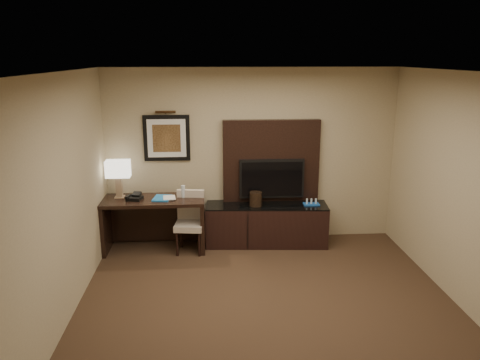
{
  "coord_description": "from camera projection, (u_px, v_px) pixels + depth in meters",
  "views": [
    {
      "loc": [
        -0.67,
        -4.61,
        2.86
      ],
      "look_at": [
        -0.23,
        1.8,
        1.15
      ],
      "focal_mm": 35.0,
      "sensor_mm": 36.0,
      "label": 1
    }
  ],
  "objects": [
    {
      "name": "ice_bucket",
      "position": [
        256.0,
        199.0,
        7.12
      ],
      "size": [
        0.21,
        0.21,
        0.21
      ],
      "primitive_type": "cylinder",
      "rotation": [
        0.0,
        0.0,
        -0.1
      ],
      "color": "black",
      "rests_on": "credenza"
    },
    {
      "name": "floor",
      "position": [
        271.0,
        321.0,
        5.23
      ],
      "size": [
        4.5,
        5.0,
        0.01
      ],
      "primitive_type": "cube",
      "color": "#372519",
      "rests_on": "ground"
    },
    {
      "name": "book",
      "position": [
        163.0,
        191.0,
        6.89
      ],
      "size": [
        0.18,
        0.04,
        0.24
      ],
      "primitive_type": "imported",
      "rotation": [
        0.0,
        0.0,
        0.12
      ],
      "color": "#9E967C",
      "rests_on": "desk"
    },
    {
      "name": "tv_wall_panel",
      "position": [
        271.0,
        161.0,
        7.27
      ],
      "size": [
        1.5,
        0.12,
        1.3
      ],
      "primitive_type": "cube",
      "color": "black",
      "rests_on": "wall_back"
    },
    {
      "name": "ceiling",
      "position": [
        276.0,
        73.0,
        4.53
      ],
      "size": [
        4.5,
        5.0,
        0.01
      ],
      "primitive_type": "cube",
      "color": "silver",
      "rests_on": "wall_back"
    },
    {
      "name": "tv",
      "position": [
        272.0,
        179.0,
        7.24
      ],
      "size": [
        1.0,
        0.08,
        0.6
      ],
      "primitive_type": "cube",
      "color": "black",
      "rests_on": "tv_wall_panel"
    },
    {
      "name": "blue_folder",
      "position": [
        162.0,
        198.0,
        6.94
      ],
      "size": [
        0.28,
        0.35,
        0.02
      ],
      "primitive_type": "cube",
      "rotation": [
        0.0,
        0.0,
        -0.13
      ],
      "color": "#1C6BB7",
      "rests_on": "desk"
    },
    {
      "name": "credenza",
      "position": [
        266.0,
        224.0,
        7.28
      ],
      "size": [
        1.89,
        0.65,
        0.64
      ],
      "primitive_type": "cube",
      "rotation": [
        0.0,
        0.0,
        -0.07
      ],
      "color": "black",
      "rests_on": "floor"
    },
    {
      "name": "wall_front",
      "position": [
        339.0,
        352.0,
        2.47
      ],
      "size": [
        4.5,
        0.01,
        2.7
      ],
      "primitive_type": "cube",
      "color": "tan",
      "rests_on": "floor"
    },
    {
      "name": "desk_chair",
      "position": [
        189.0,
        225.0,
        6.95
      ],
      "size": [
        0.46,
        0.52,
        0.85
      ],
      "primitive_type": null,
      "rotation": [
        0.0,
        0.0,
        -0.12
      ],
      "color": "beige",
      "rests_on": "floor"
    },
    {
      "name": "picture_light",
      "position": [
        165.0,
        112.0,
        6.96
      ],
      "size": [
        0.04,
        0.04,
        0.3
      ],
      "primitive_type": "cylinder",
      "color": "#412914",
      "rests_on": "wall_back"
    },
    {
      "name": "wall_back",
      "position": [
        252.0,
        156.0,
        7.29
      ],
      "size": [
        4.5,
        0.01,
        2.7
      ],
      "primitive_type": "cube",
      "color": "tan",
      "rests_on": "floor"
    },
    {
      "name": "artwork",
      "position": [
        167.0,
        138.0,
        7.1
      ],
      "size": [
        0.7,
        0.04,
        0.7
      ],
      "primitive_type": "cube",
      "color": "black",
      "rests_on": "wall_back"
    },
    {
      "name": "table_lamp",
      "position": [
        119.0,
        177.0,
        6.92
      ],
      "size": [
        0.41,
        0.26,
        0.62
      ],
      "primitive_type": null,
      "rotation": [
        0.0,
        0.0,
        0.11
      ],
      "color": "#977A5E",
      "rests_on": "desk"
    },
    {
      "name": "minibar_tray",
      "position": [
        311.0,
        202.0,
        7.18
      ],
      "size": [
        0.24,
        0.14,
        0.09
      ],
      "primitive_type": null,
      "rotation": [
        0.0,
        0.0,
        -0.0
      ],
      "color": "#1A54AE",
      "rests_on": "credenza"
    },
    {
      "name": "desk_phone",
      "position": [
        135.0,
        196.0,
        6.87
      ],
      "size": [
        0.25,
        0.24,
        0.11
      ],
      "primitive_type": null,
      "rotation": [
        0.0,
        0.0,
        -0.25
      ],
      "color": "black",
      "rests_on": "desk"
    },
    {
      "name": "desk",
      "position": [
        155.0,
        224.0,
        7.05
      ],
      "size": [
        1.51,
        0.65,
        0.81
      ],
      "primitive_type": "cube",
      "rotation": [
        0.0,
        0.0,
        0.0
      ],
      "color": "black",
      "rests_on": "floor"
    },
    {
      "name": "wall_left",
      "position": [
        53.0,
        210.0,
        4.73
      ],
      "size": [
        0.01,
        5.0,
        2.7
      ],
      "primitive_type": "cube",
      "color": "tan",
      "rests_on": "floor"
    },
    {
      "name": "water_bottle",
      "position": [
        183.0,
        191.0,
        6.99
      ],
      "size": [
        0.07,
        0.07,
        0.18
      ],
      "primitive_type": "cylinder",
      "rotation": [
        0.0,
        0.0,
        -0.19
      ],
      "color": "silver",
      "rests_on": "desk"
    }
  ]
}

